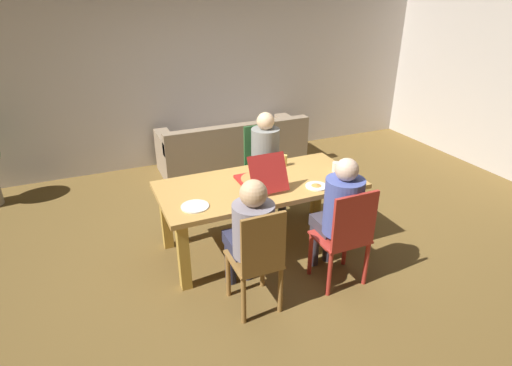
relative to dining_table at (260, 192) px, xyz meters
The scene contains 16 objects.
ground_plane 0.63m from the dining_table, ahead, with size 20.00×20.00×0.00m, color brown.
back_wall 2.83m from the dining_table, 90.00° to the left, with size 7.92×0.12×2.94m, color beige.
side_wall_right 4.13m from the dining_table, 11.55° to the left, with size 0.12×4.59×2.94m, color beige.
dining_table is the anchor object (origin of this frame).
chair_0 0.98m from the dining_table, 114.82° to the right, with size 0.39×0.42×0.97m.
person_0 0.84m from the dining_table, 119.26° to the right, with size 0.34×0.56×1.17m.
chair_1 0.99m from the dining_table, 64.08° to the right, with size 0.45×0.39×0.97m.
person_1 0.87m from the dining_table, 60.11° to the right, with size 0.34×0.50×1.21m.
chair_2 1.01m from the dining_table, 64.56° to the left, with size 0.41×0.40×0.98m.
person_2 0.87m from the dining_table, 60.37° to the left, with size 0.33×0.54×1.18m.
pizza_box_0 0.15m from the dining_table, 150.33° to the right, with size 0.37×0.53×0.36m.
plate_0 0.77m from the dining_table, 162.81° to the right, with size 0.25×0.25×0.01m.
plate_1 0.56m from the dining_table, 32.51° to the right, with size 0.21×0.21×0.03m.
drinking_glass_0 0.53m from the dining_table, 35.22° to the left, with size 0.06×0.06×0.12m, color #E2C05B.
drinking_glass_1 0.86m from the dining_table, ahead, with size 0.08×0.08×0.10m, color silver.
couch 2.17m from the dining_table, 76.88° to the left, with size 2.15×0.78×0.74m.
Camera 1 is at (-1.51, -3.38, 2.49)m, focal length 29.14 mm.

